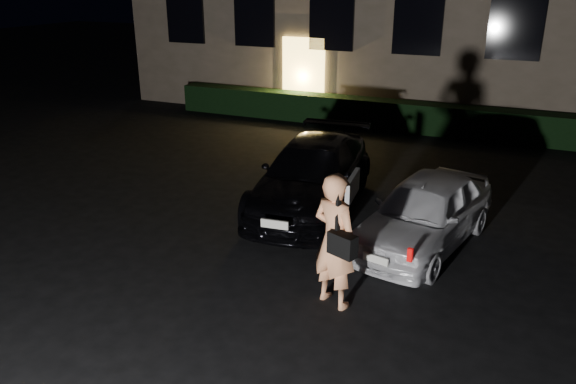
% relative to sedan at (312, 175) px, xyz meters
% --- Properties ---
extents(ground, '(80.00, 80.00, 0.00)m').
position_rel_sedan_xyz_m(ground, '(0.48, -3.99, -0.64)').
color(ground, black).
rests_on(ground, ground).
extents(hedge, '(15.00, 0.70, 0.85)m').
position_rel_sedan_xyz_m(hedge, '(0.48, 6.51, -0.21)').
color(hedge, black).
rests_on(hedge, ground).
extents(sedan, '(2.24, 4.58, 1.27)m').
position_rel_sedan_xyz_m(sedan, '(0.00, 0.00, 0.00)').
color(sedan, black).
rests_on(sedan, ground).
extents(hatch, '(2.15, 3.74, 1.20)m').
position_rel_sedan_xyz_m(hatch, '(2.36, -0.90, -0.04)').
color(hatch, white).
rests_on(hatch, ground).
extents(man, '(0.82, 0.71, 1.93)m').
position_rel_sedan_xyz_m(man, '(1.58, -3.24, 0.33)').
color(man, '#FFA56E').
rests_on(man, ground).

